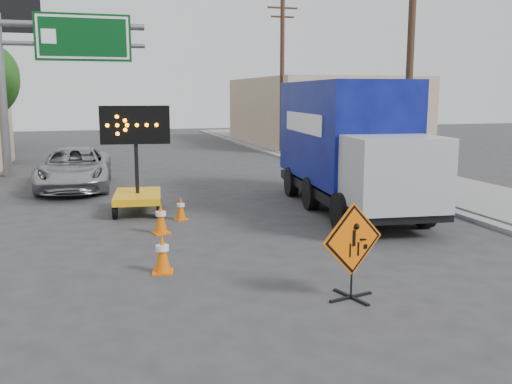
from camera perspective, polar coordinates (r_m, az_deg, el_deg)
name	(u,v)px	position (r m, az deg, el deg)	size (l,w,h in m)	color
ground	(293,311)	(9.55, 3.70, -11.83)	(100.00, 100.00, 0.00)	#2D2D30
curb_right	(330,172)	(25.72, 7.37, 1.99)	(0.40, 60.00, 0.12)	gray
sidewalk_right	(376,170)	(26.72, 11.90, 2.19)	(4.00, 60.00, 0.15)	gray
building_right_far	(321,111)	(41.58, 6.48, 8.06)	(10.00, 14.00, 4.60)	tan
highway_gantry	(52,57)	(26.37, -19.76, 12.62)	(6.18, 0.38, 6.90)	slate
utility_pole_near	(410,60)	(21.44, 15.15, 12.59)	(1.80, 0.26, 9.00)	#412C1C
utility_pole_far	(282,74)	(34.19, 2.63, 11.74)	(1.80, 0.26, 9.00)	#412C1C
construction_sign	(352,248)	(9.96, 9.61, -5.57)	(1.25, 0.90, 1.70)	black
arrow_board	(137,190)	(17.30, -11.77, 0.24)	(2.01, 2.37, 3.18)	#E6A10C
pickup_truck	(75,168)	(22.35, -17.66, 2.26)	(2.53, 5.48, 1.52)	#ADB0B5
box_truck	(348,152)	(17.66, 9.16, 3.98)	(3.25, 8.41, 3.89)	black
cone_a	(162,253)	(11.50, -9.34, -6.05)	(0.48, 0.48, 0.80)	#E35D04
cone_b	(161,218)	(14.67, -9.48, -2.57)	(0.50, 0.50, 0.82)	#E35D04
cone_c	(181,208)	(16.20, -7.52, -1.61)	(0.43, 0.43, 0.67)	#E35D04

